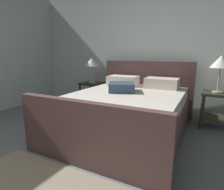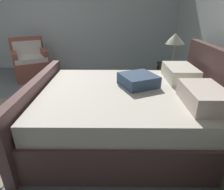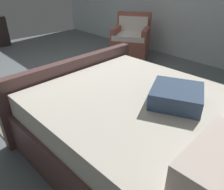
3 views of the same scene
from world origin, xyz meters
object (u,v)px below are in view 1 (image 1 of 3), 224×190
object	(u,v)px
nightstand_left	(92,91)
table_lamp_left	(92,63)
bed	(127,111)
nightstand_right	(216,104)
table_lamp_right	(221,62)

from	to	relation	value
nightstand_left	table_lamp_left	xyz separation A→B (m)	(-0.00, 0.00, 0.63)
bed	nightstand_right	world-z (taller)	bed
table_lamp_right	table_lamp_left	size ratio (longest dim) A/B	1.13
nightstand_right	table_lamp_right	size ratio (longest dim) A/B	1.01
nightstand_left	nightstand_right	bearing A→B (deg)	2.26
bed	nightstand_left	distance (m)	1.43
table_lamp_right	nightstand_left	size ratio (longest dim) A/B	0.99
nightstand_right	nightstand_left	distance (m)	2.42
nightstand_right	table_lamp_right	xyz separation A→B (m)	(0.00, 0.00, 0.68)
table_lamp_right	table_lamp_left	bearing A→B (deg)	-177.74
nightstand_right	nightstand_left	bearing A→B (deg)	-177.74
nightstand_right	table_lamp_left	distance (m)	2.50
table_lamp_right	nightstand_right	bearing A→B (deg)	-135.00
bed	nightstand_right	xyz separation A→B (m)	(1.21, 0.86, 0.06)
nightstand_right	table_lamp_left	xyz separation A→B (m)	(-2.42, -0.10, 0.63)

